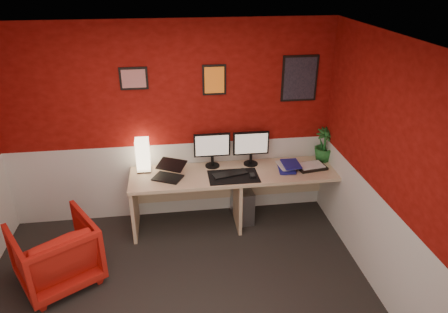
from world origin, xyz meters
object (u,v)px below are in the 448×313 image
at_px(desk, 237,198).
at_px(zen_tray, 311,167).
at_px(monitor_left, 212,145).
at_px(pc_tower, 242,203).
at_px(monitor_right, 251,143).
at_px(shoji_lamp, 143,156).
at_px(laptop, 167,170).
at_px(armchair, 56,253).
at_px(potted_plant, 324,145).

bearing_deg(desk, zen_tray, -0.33).
height_order(monitor_left, pc_tower, monitor_left).
bearing_deg(monitor_right, zen_tray, -15.38).
relative_size(shoji_lamp, pc_tower, 0.89).
bearing_deg(monitor_left, laptop, -156.30).
distance_m(desk, laptop, 0.97).
relative_size(shoji_lamp, zen_tray, 1.14).
height_order(desk, monitor_right, monitor_right).
relative_size(shoji_lamp, laptop, 1.21).
bearing_deg(zen_tray, monitor_left, 170.30).
bearing_deg(armchair, monitor_left, 178.51).
height_order(monitor_left, armchair, monitor_left).
height_order(laptop, zen_tray, laptop).
distance_m(potted_plant, armchair, 3.37).
bearing_deg(monitor_left, shoji_lamp, -179.55).
distance_m(desk, monitor_left, 0.74).
bearing_deg(potted_plant, shoji_lamp, 179.63).
relative_size(desk, zen_tray, 7.43).
height_order(shoji_lamp, potted_plant, potted_plant).
height_order(laptop, monitor_right, monitor_right).
xyz_separation_m(desk, monitor_right, (0.21, 0.19, 0.66)).
bearing_deg(shoji_lamp, monitor_right, -0.06).
xyz_separation_m(desk, potted_plant, (1.15, 0.18, 0.58)).
bearing_deg(pc_tower, shoji_lamp, 168.57).
bearing_deg(desk, laptop, -177.03).
height_order(pc_tower, armchair, armchair).
distance_m(zen_tray, potted_plant, 0.35).
height_order(potted_plant, pc_tower, potted_plant).
xyz_separation_m(shoji_lamp, zen_tray, (2.06, -0.20, -0.18)).
height_order(monitor_left, zen_tray, monitor_left).
bearing_deg(desk, monitor_left, 144.40).
height_order(laptop, pc_tower, laptop).
bearing_deg(laptop, armchair, -120.20).
relative_size(potted_plant, pc_tower, 0.96).
relative_size(desk, shoji_lamp, 6.50).
distance_m(desk, armchair, 2.17).
relative_size(desk, laptop, 7.88).
xyz_separation_m(monitor_left, armchair, (-1.73, -1.00, -0.67)).
height_order(shoji_lamp, laptop, shoji_lamp).
relative_size(monitor_left, zen_tray, 1.66).
bearing_deg(armchair, desk, 170.12).
height_order(monitor_left, potted_plant, monitor_left).
xyz_separation_m(laptop, pc_tower, (0.93, 0.14, -0.61)).
xyz_separation_m(monitor_left, monitor_right, (0.49, -0.01, 0.00)).
xyz_separation_m(shoji_lamp, monitor_left, (0.84, 0.01, 0.09)).
bearing_deg(laptop, monitor_left, 50.84).
distance_m(desk, potted_plant, 1.30).
xyz_separation_m(monitor_right, potted_plant, (0.94, -0.01, -0.07)).
relative_size(laptop, pc_tower, 0.73).
bearing_deg(potted_plant, pc_tower, -175.39).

